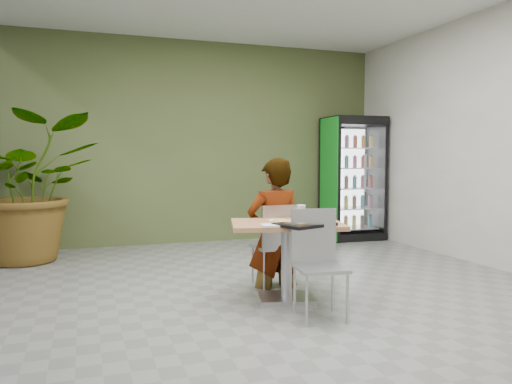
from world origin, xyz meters
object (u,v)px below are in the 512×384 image
dining_table (287,245)px  soda_cup (301,213)px  cafeteria_tray (305,224)px  potted_plant (28,188)px  beverage_fridge (353,178)px  chair_near (317,254)px  seated_woman (274,237)px  chair_far (276,239)px

dining_table → soda_cup: bearing=16.5°
cafeteria_tray → potted_plant: (-2.55, 3.06, 0.20)m
beverage_fridge → potted_plant: (-4.94, -0.23, -0.05)m
chair_near → cafeteria_tray: bearing=101.9°
chair_near → soda_cup: bearing=87.2°
soda_cup → seated_woman: bearing=101.4°
chair_far → cafeteria_tray: 0.81m
beverage_fridge → potted_plant: bearing=-174.4°
dining_table → chair_near: (0.07, -0.51, -0.00)m
seated_woman → chair_far: bearing=92.5°
chair_near → beverage_fridge: (2.37, 3.51, 0.48)m
chair_far → beverage_fridge: beverage_fridge is taller
dining_table → potted_plant: potted_plant is taller
soda_cup → cafeteria_tray: bearing=-108.9°
dining_table → chair_far: (0.08, 0.48, -0.03)m
soda_cup → beverage_fridge: size_ratio=0.08×
dining_table → chair_near: size_ratio=1.29×
chair_near → potted_plant: (-2.56, 3.28, 0.43)m
cafeteria_tray → potted_plant: 3.99m
cafeteria_tray → beverage_fridge: size_ratio=0.24×
chair_far → potted_plant: size_ratio=0.45×
chair_near → soda_cup: 0.63m
chair_near → potted_plant: bearing=135.5°
cafeteria_tray → potted_plant: bearing=129.7°
soda_cup → beverage_fridge: (2.27, 2.95, 0.19)m
potted_plant → beverage_fridge: bearing=2.6°
soda_cup → chair_far: bearing=102.1°
potted_plant → seated_woman: bearing=-41.2°
chair_far → chair_near: (-0.01, -0.98, 0.02)m
chair_near → chair_far: bearing=96.9°
chair_far → chair_near: chair_near is taller
chair_near → cafeteria_tray: size_ratio=1.89×
seated_woman → cafeteria_tray: bearing=86.3°
soda_cup → cafeteria_tray: 0.37m
chair_far → potted_plant: (-2.57, 2.29, 0.46)m
soda_cup → potted_plant: (-2.66, 2.72, 0.14)m
seated_woman → soda_cup: seated_woman is taller
potted_plant → soda_cup: bearing=-45.6°
seated_woman → soda_cup: size_ratio=10.72×
chair_far → chair_near: 0.98m
chair_far → cafeteria_tray: bearing=86.0°
chair_near → soda_cup: (0.10, 0.56, 0.29)m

